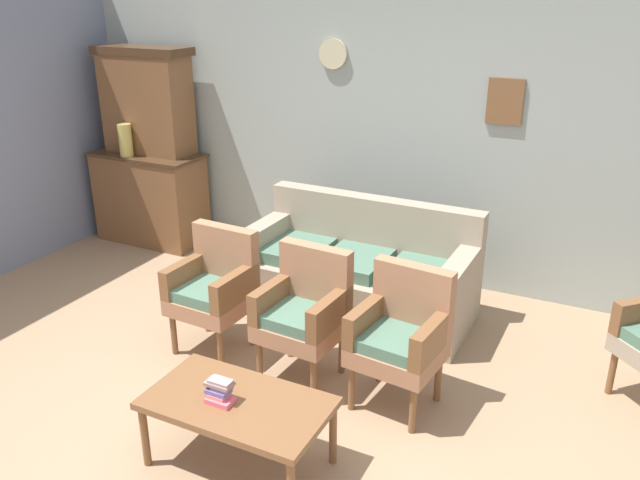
% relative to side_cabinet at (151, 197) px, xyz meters
% --- Properties ---
extents(ground_plane, '(7.68, 7.68, 0.00)m').
position_rel_side_cabinet_xyz_m(ground_plane, '(2.52, -2.25, -0.47)').
color(ground_plane, '#997A5B').
extents(wall_back_with_decor, '(6.40, 0.09, 2.70)m').
position_rel_side_cabinet_xyz_m(wall_back_with_decor, '(2.52, 0.38, 0.89)').
color(wall_back_with_decor, '#939E99').
rests_on(wall_back_with_decor, ground).
extents(side_cabinet, '(1.16, 0.55, 0.93)m').
position_rel_side_cabinet_xyz_m(side_cabinet, '(0.00, 0.00, 0.00)').
color(side_cabinet, brown).
rests_on(side_cabinet, ground).
extents(cabinet_upper_hutch, '(0.99, 0.38, 1.03)m').
position_rel_side_cabinet_xyz_m(cabinet_upper_hutch, '(0.00, 0.08, 0.98)').
color(cabinet_upper_hutch, brown).
rests_on(cabinet_upper_hutch, side_cabinet).
extents(vase_on_cabinet, '(0.13, 0.13, 0.32)m').
position_rel_side_cabinet_xyz_m(vase_on_cabinet, '(-0.09, -0.17, 0.62)').
color(vase_on_cabinet, tan).
rests_on(vase_on_cabinet, side_cabinet).
extents(floral_couch, '(1.84, 0.83, 0.90)m').
position_rel_side_cabinet_xyz_m(floral_couch, '(2.56, -0.51, -0.14)').
color(floral_couch, gray).
rests_on(floral_couch, ground).
extents(armchair_row_middle, '(0.54, 0.51, 0.90)m').
position_rel_side_cabinet_xyz_m(armchair_row_middle, '(1.85, -1.49, 0.03)').
color(armchair_row_middle, '#9E6B4C').
rests_on(armchair_row_middle, ground).
extents(armchair_near_cabinet, '(0.55, 0.52, 0.90)m').
position_rel_side_cabinet_xyz_m(armchair_near_cabinet, '(2.60, -1.53, 0.03)').
color(armchair_near_cabinet, '#9E6B4C').
rests_on(armchair_near_cabinet, ground).
extents(armchair_by_doorway, '(0.57, 0.54, 0.90)m').
position_rel_side_cabinet_xyz_m(armchair_by_doorway, '(3.28, -1.53, 0.03)').
color(armchair_by_doorway, '#9E6B4C').
rests_on(armchair_by_doorway, ground).
extents(coffee_table, '(1.00, 0.56, 0.42)m').
position_rel_side_cabinet_xyz_m(coffee_table, '(2.69, -2.48, -0.09)').
color(coffee_table, brown).
rests_on(coffee_table, ground).
extents(book_stack_on_table, '(0.16, 0.11, 0.13)m').
position_rel_side_cabinet_xyz_m(book_stack_on_table, '(2.61, -2.53, 0.02)').
color(book_stack_on_table, '#EC6579').
rests_on(book_stack_on_table, coffee_table).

